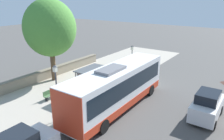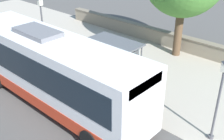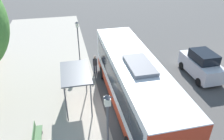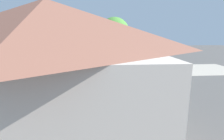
# 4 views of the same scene
# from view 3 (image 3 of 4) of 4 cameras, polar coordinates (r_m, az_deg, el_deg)

# --- Properties ---
(ground_plane) EXTENTS (120.00, 120.00, 0.00)m
(ground_plane) POSITION_cam_3_polar(r_m,az_deg,el_deg) (14.33, -1.99, -10.71)
(ground_plane) COLOR #514F4C
(ground_plane) RESTS_ON ground
(sidewalk_plaza) EXTENTS (9.00, 44.00, 0.02)m
(sidewalk_plaza) POSITION_cam_3_polar(r_m,az_deg,el_deg) (14.43, -20.28, -12.61)
(sidewalk_plaza) COLOR #ADA393
(sidewalk_plaza) RESTS_ON ground
(bus) EXTENTS (2.75, 11.26, 3.72)m
(bus) POSITION_cam_3_polar(r_m,az_deg,el_deg) (13.57, 5.62, -3.29)
(bus) COLOR white
(bus) RESTS_ON ground
(bus_shelter) EXTENTS (1.77, 3.04, 2.57)m
(bus_shelter) POSITION_cam_3_polar(r_m,az_deg,el_deg) (13.73, -10.13, -2.15)
(bus_shelter) COLOR #515459
(bus_shelter) RESTS_ON ground
(pedestrian) EXTENTS (0.34, 0.22, 1.59)m
(pedestrian) POSITION_cam_3_polar(r_m,az_deg,el_deg) (17.84, -4.47, 1.79)
(pedestrian) COLOR #2D3347
(pedestrian) RESTS_ON ground
(bench) EXTENTS (0.40, 1.77, 0.88)m
(bench) POSITION_cam_3_polar(r_m,az_deg,el_deg) (12.73, -19.14, -16.29)
(bench) COLOR #4C7247
(bench) RESTS_ON ground
(street_lamp_near) EXTENTS (0.28, 0.28, 3.75)m
(street_lamp_near) POSITION_cam_3_polar(r_m,az_deg,el_deg) (19.35, -8.84, 8.15)
(street_lamp_near) COLOR #4C4C51
(street_lamp_near) RESTS_ON ground
(street_lamp_far) EXTENTS (0.28, 0.28, 4.36)m
(street_lamp_far) POSITION_cam_3_polar(r_m,az_deg,el_deg) (9.56, -1.12, -15.05)
(street_lamp_far) COLOR #4C4C51
(street_lamp_far) RESTS_ON ground
(parked_car_far_lane) EXTENTS (1.90, 4.03, 2.15)m
(parked_car_far_lane) POSITION_cam_3_polar(r_m,az_deg,el_deg) (18.74, 22.28, 1.29)
(parked_car_far_lane) COLOR silver
(parked_car_far_lane) RESTS_ON ground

